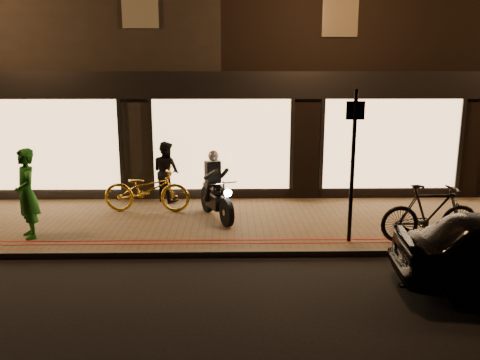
# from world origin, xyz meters

# --- Properties ---
(ground) EXTENTS (90.00, 90.00, 0.00)m
(ground) POSITION_xyz_m (0.00, 0.00, 0.00)
(ground) COLOR black
(ground) RESTS_ON ground
(sidewalk) EXTENTS (50.00, 4.00, 0.12)m
(sidewalk) POSITION_xyz_m (0.00, 2.00, 0.06)
(sidewalk) COLOR brown
(sidewalk) RESTS_ON ground
(kerb_stone) EXTENTS (50.00, 0.14, 0.12)m
(kerb_stone) POSITION_xyz_m (0.00, 0.05, 0.06)
(kerb_stone) COLOR #59544C
(kerb_stone) RESTS_ON ground
(red_kerb_lines) EXTENTS (50.00, 0.26, 0.01)m
(red_kerb_lines) POSITION_xyz_m (0.00, 0.55, 0.12)
(red_kerb_lines) COLOR maroon
(red_kerb_lines) RESTS_ON sidewalk
(building_row) EXTENTS (48.00, 10.11, 8.50)m
(building_row) POSITION_xyz_m (-0.00, 8.99, 4.25)
(building_row) COLOR black
(building_row) RESTS_ON ground
(motorcycle) EXTENTS (0.89, 1.84, 1.59)m
(motorcycle) POSITION_xyz_m (-0.12, 2.19, 0.73)
(motorcycle) COLOR black
(motorcycle) RESTS_ON sidewalk
(sign_post) EXTENTS (0.35, 0.08, 3.00)m
(sign_post) POSITION_xyz_m (2.61, 0.56, 1.80)
(sign_post) COLOR black
(sign_post) RESTS_ON sidewalk
(bicycle_gold) EXTENTS (2.12, 0.84, 1.10)m
(bicycle_gold) POSITION_xyz_m (-1.81, 2.79, 0.67)
(bicycle_gold) COLOR gold
(bicycle_gold) RESTS_ON sidewalk
(bicycle_dark) EXTENTS (1.98, 0.61, 1.18)m
(bicycle_dark) POSITION_xyz_m (4.16, 0.44, 0.71)
(bicycle_dark) COLOR black
(bicycle_dark) RESTS_ON sidewalk
(person_green) EXTENTS (0.74, 0.80, 1.84)m
(person_green) POSITION_xyz_m (-3.89, 0.92, 1.04)
(person_green) COLOR #1B681D
(person_green) RESTS_ON sidewalk
(person_dark) EXTENTS (0.98, 0.97, 1.60)m
(person_dark) POSITION_xyz_m (-1.47, 3.80, 0.92)
(person_dark) COLOR black
(person_dark) RESTS_ON sidewalk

